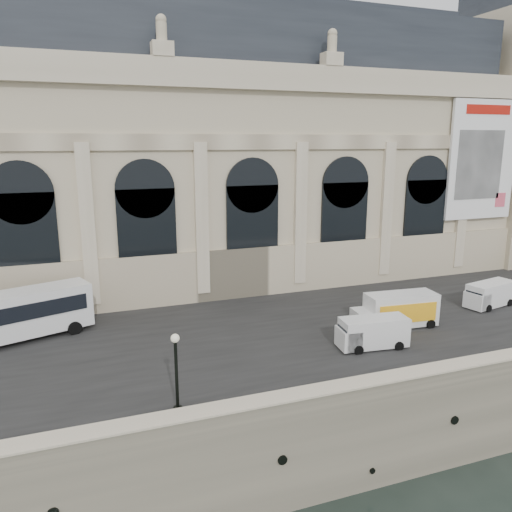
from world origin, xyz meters
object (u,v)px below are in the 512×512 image
at_px(bus_left, 0,318).
at_px(van_b, 370,333).
at_px(lamp_left, 177,375).
at_px(box_truck, 396,310).
at_px(van_c, 488,295).

xyz_separation_m(bus_left, van_b, (25.79, -9.92, -1.01)).
bearing_deg(lamp_left, box_truck, 20.35).
xyz_separation_m(bus_left, lamp_left, (10.54, -14.23, 0.21)).
distance_m(van_b, van_c, 16.14).
height_order(van_b, lamp_left, lamp_left).
bearing_deg(van_b, box_truck, 33.84).
bearing_deg(bus_left, lamp_left, -53.48).
xyz_separation_m(bus_left, box_truck, (30.26, -6.92, -0.77)).
xyz_separation_m(van_c, box_truck, (-11.06, -1.36, 0.25)).
bearing_deg(box_truck, van_b, -146.16).
bearing_deg(van_b, van_c, 15.69).
height_order(van_c, lamp_left, lamp_left).
bearing_deg(van_c, lamp_left, -164.26).
bearing_deg(bus_left, box_truck, -12.87).
distance_m(van_c, lamp_left, 32.01).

